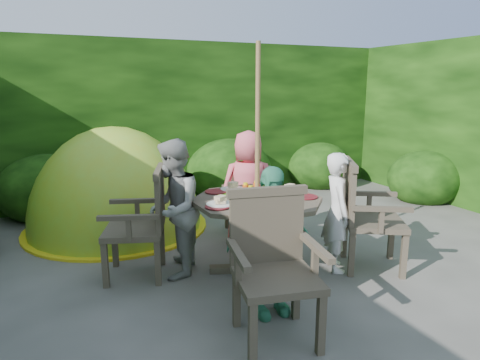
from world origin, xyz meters
name	(u,v)px	position (x,y,z in m)	size (l,w,h in m)	color
ground	(309,284)	(0.00, 0.00, 0.00)	(60.00, 60.00, 0.00)	#4D4A44
hedge_enclosure	(249,135)	(0.00, 1.33, 1.25)	(9.00, 9.00, 2.50)	black
patio_table	(257,210)	(-0.32, 0.45, 0.63)	(1.64, 1.64, 0.90)	#3D3427
parasol_pole	(257,162)	(-0.32, 0.46, 1.10)	(0.04, 0.04, 2.20)	brown
garden_chair_right	(365,214)	(0.71, 0.11, 0.56)	(0.79, 0.82, 1.05)	#3D3427
garden_chair_left	(143,222)	(-1.35, 0.82, 0.54)	(0.70, 0.75, 1.02)	#3D3427
garden_chair_back	(247,199)	(0.06, 1.49, 0.45)	(0.58, 0.53, 0.84)	#3D3427
garden_chair_front	(273,263)	(-0.70, -0.57, 0.55)	(0.71, 0.66, 1.04)	#3D3427
child_right	(337,212)	(0.43, 0.19, 0.59)	(0.43, 0.28, 1.18)	white
child_left	(173,209)	(-1.08, 0.72, 0.66)	(0.64, 0.50, 1.33)	#979691
child_back	(248,188)	(-0.06, 1.21, 0.66)	(0.65, 0.42, 1.32)	#EC6170
child_front	(269,242)	(-0.59, -0.30, 0.61)	(0.71, 0.30, 1.21)	#49AB82
dome_tent	(118,228)	(-1.38, 2.39, 0.00)	(2.62, 2.62, 2.64)	#A7BB24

